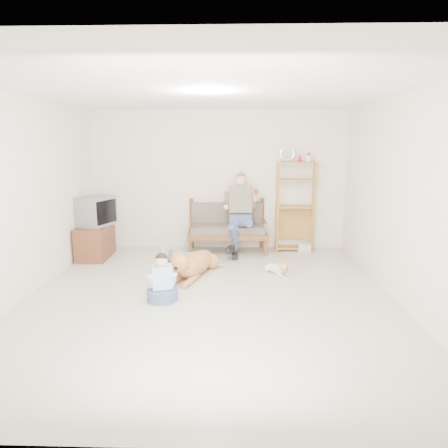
{
  "coord_description": "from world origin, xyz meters",
  "views": [
    {
      "loc": [
        0.35,
        -5.12,
        2.05
      ],
      "look_at": [
        0.17,
        1.0,
        0.82
      ],
      "focal_mm": 32.0,
      "sensor_mm": 36.0,
      "label": 1
    }
  ],
  "objects_px": {
    "loveseat": "(228,227)",
    "etagere": "(296,205)",
    "golden_retriever": "(193,264)",
    "tv_stand": "(95,241)"
  },
  "relations": [
    {
      "from": "loveseat",
      "to": "etagere",
      "type": "xyz_separation_m",
      "value": [
        1.31,
        0.13,
        0.4
      ]
    },
    {
      "from": "golden_retriever",
      "to": "loveseat",
      "type": "bearing_deg",
      "value": 88.85
    },
    {
      "from": "etagere",
      "to": "golden_retriever",
      "type": "xyz_separation_m",
      "value": [
        -1.83,
        -1.64,
        -0.69
      ]
    },
    {
      "from": "loveseat",
      "to": "tv_stand",
      "type": "relative_size",
      "value": 1.68
    },
    {
      "from": "etagere",
      "to": "golden_retriever",
      "type": "relative_size",
      "value": 1.31
    },
    {
      "from": "etagere",
      "to": "tv_stand",
      "type": "bearing_deg",
      "value": -170.39
    },
    {
      "from": "etagere",
      "to": "tv_stand",
      "type": "distance_m",
      "value": 3.83
    },
    {
      "from": "golden_retriever",
      "to": "etagere",
      "type": "bearing_deg",
      "value": 59.51
    },
    {
      "from": "tv_stand",
      "to": "golden_retriever",
      "type": "relative_size",
      "value": 0.59
    },
    {
      "from": "tv_stand",
      "to": "golden_retriever",
      "type": "distance_m",
      "value": 2.16
    }
  ]
}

